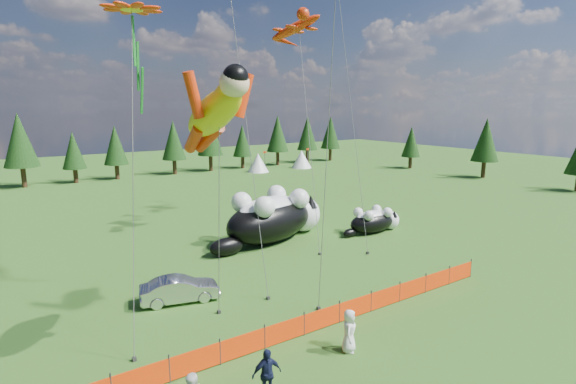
% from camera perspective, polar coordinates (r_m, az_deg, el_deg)
% --- Properties ---
extents(ground, '(160.00, 160.00, 0.00)m').
position_cam_1_polar(ground, '(23.21, -0.41, -14.12)').
color(ground, '#113A0A').
rests_on(ground, ground).
extents(safety_fence, '(22.06, 0.06, 1.10)m').
position_cam_1_polar(safety_fence, '(20.81, 4.37, -15.72)').
color(safety_fence, '#262626').
rests_on(safety_fence, ground).
extents(tree_line, '(90.00, 4.00, 8.00)m').
position_cam_1_polar(tree_line, '(63.82, -23.61, 4.81)').
color(tree_line, black).
rests_on(tree_line, ground).
extents(festival_tents, '(50.00, 3.20, 2.80)m').
position_cam_1_polar(festival_tents, '(62.36, -12.58, 2.94)').
color(festival_tents, white).
rests_on(festival_tents, ground).
extents(cat_large, '(10.38, 5.55, 3.81)m').
position_cam_1_polar(cat_large, '(33.03, -1.73, -3.10)').
color(cat_large, black).
rests_on(cat_large, ground).
extents(cat_small, '(5.55, 2.04, 2.01)m').
position_cam_1_polar(cat_small, '(35.91, 10.92, -3.56)').
color(cat_small, black).
rests_on(cat_small, ground).
extents(car, '(4.16, 2.29, 1.30)m').
position_cam_1_polar(car, '(23.93, -13.56, -11.93)').
color(car, silver).
rests_on(car, ground).
extents(spectator_c, '(1.13, 0.70, 1.81)m').
position_cam_1_polar(spectator_c, '(16.38, -2.72, -22.09)').
color(spectator_c, '#141A39').
rests_on(spectator_c, ground).
extents(spectator_e, '(1.02, 1.01, 1.78)m').
position_cam_1_polar(spectator_e, '(19.11, 7.77, -17.07)').
color(spectator_e, white).
rests_on(spectator_e, ground).
extents(superhero_kite, '(4.45, 4.79, 11.64)m').
position_cam_1_polar(superhero_kite, '(18.20, -9.42, 9.87)').
color(superhero_kite, yellow).
rests_on(superhero_kite, ground).
extents(gecko_kite, '(6.18, 11.03, 17.83)m').
position_cam_1_polar(gecko_kite, '(37.07, 0.95, 20.12)').
color(gecko_kite, red).
rests_on(gecko_kite, ground).
extents(flower_kite, '(3.48, 5.16, 14.15)m').
position_cam_1_polar(flower_kite, '(21.12, -19.21, 20.67)').
color(flower_kite, red).
rests_on(flower_kite, ground).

